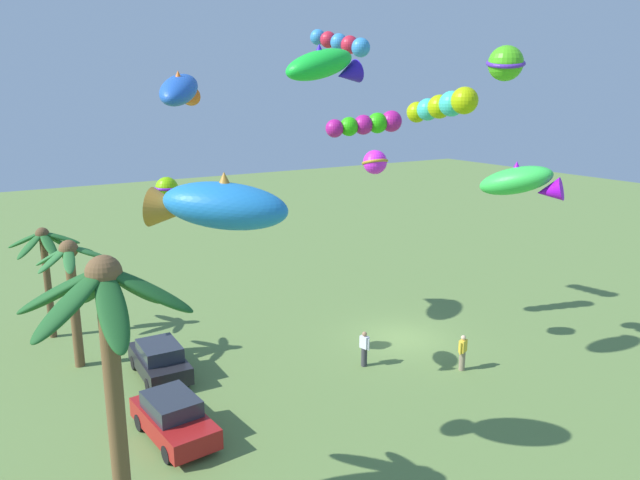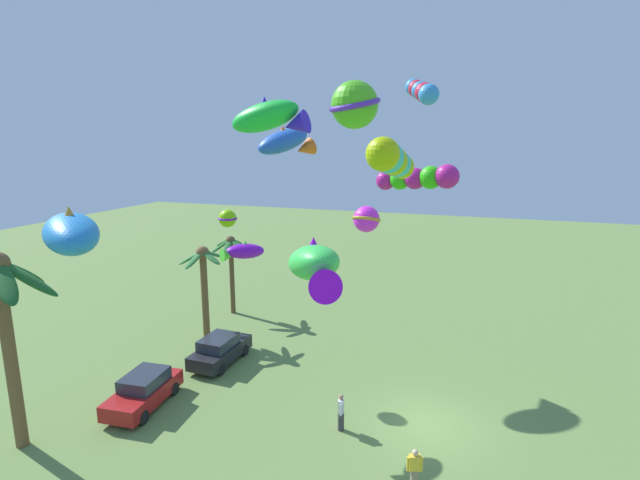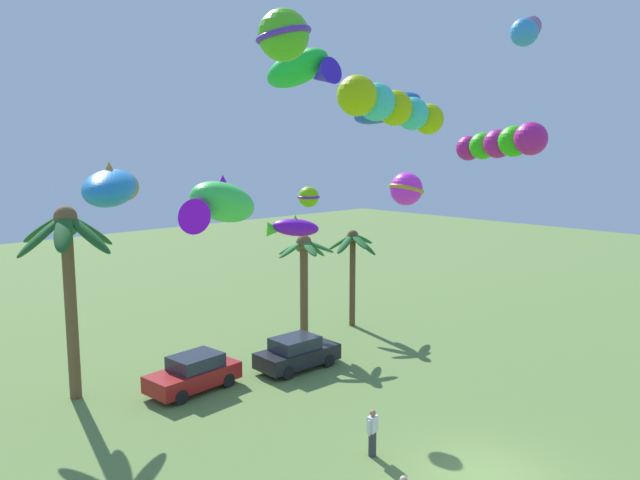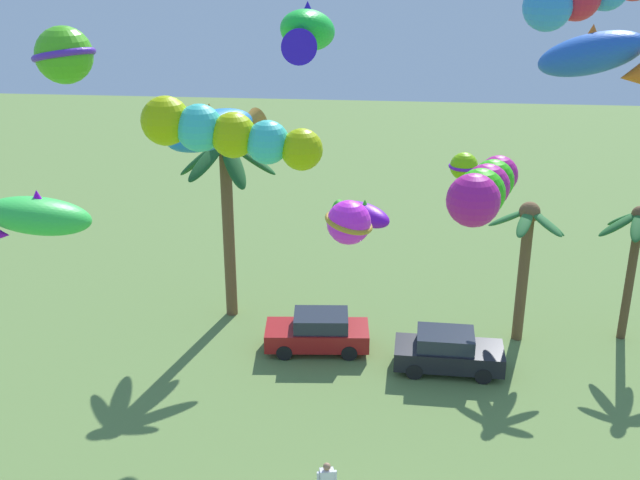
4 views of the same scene
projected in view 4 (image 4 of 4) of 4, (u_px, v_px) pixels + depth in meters
palm_tree_0 at (637, 239)px, 29.01m from camera, size 3.20×3.24×5.46m
palm_tree_1 at (527, 241)px, 29.01m from camera, size 2.91×2.99×5.65m
palm_tree_2 at (226, 178)px, 30.36m from camera, size 4.01×4.18×7.79m
parked_car_0 at (448, 351)px, 28.04m from camera, size 3.95×1.84×1.51m
parked_car_1 at (318, 332)px, 29.42m from camera, size 4.03×2.03×1.51m
kite_ball_0 at (349, 222)px, 17.39m from camera, size 1.24×1.24×1.01m
kite_fish_1 at (307, 32)px, 19.25m from camera, size 1.38×3.15×1.60m
kite_ball_2 at (64, 55)px, 15.61m from camera, size 1.80×1.80×1.16m
kite_fish_3 at (216, 129)px, 26.37m from camera, size 3.60×3.92×1.69m
kite_fish_4 at (362, 214)px, 22.97m from camera, size 2.02×1.76×0.86m
kite_tube_6 at (485, 188)px, 15.18m from camera, size 1.69×3.56×1.20m
kite_tube_7 at (225, 133)px, 15.51m from camera, size 3.69×1.04×1.41m
kite_ball_8 at (464, 166)px, 24.70m from camera, size 1.24×1.24×0.89m
kite_fish_9 at (33, 218)px, 17.61m from camera, size 2.86×2.26×1.42m
kite_fish_10 at (597, 56)px, 21.29m from camera, size 3.68×3.12×2.01m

